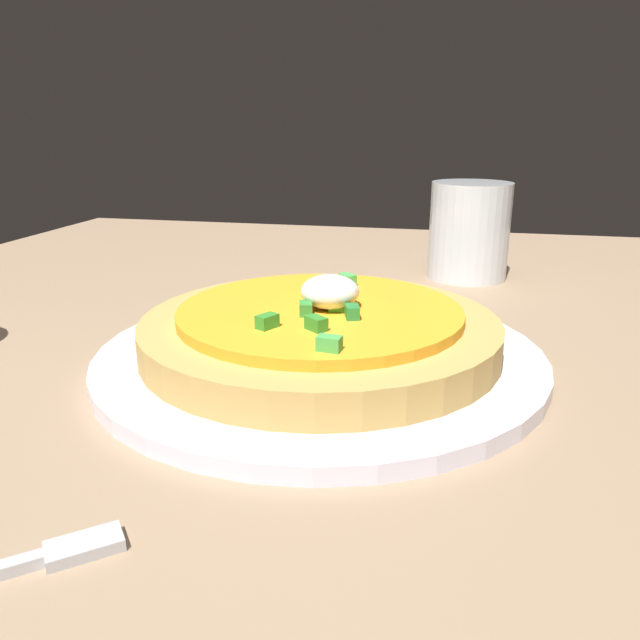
{
  "coord_description": "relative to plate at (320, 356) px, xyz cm",
  "views": [
    {
      "loc": [
        -36.58,
        -13.46,
        17.79
      ],
      "look_at": [
        0.56,
        -5.26,
        5.36
      ],
      "focal_mm": 34.37,
      "sensor_mm": 36.0,
      "label": 1
    }
  ],
  "objects": [
    {
      "name": "pizza",
      "position": [
        -0.01,
        -0.02,
        1.91
      ],
      "size": [
        23.37,
        23.37,
        5.02
      ],
      "color": "tan",
      "rests_on": "plate"
    },
    {
      "name": "dining_table",
      "position": [
        -0.56,
        5.26,
        -1.68
      ],
      "size": [
        110.49,
        89.38,
        2.3
      ],
      "primitive_type": "cube",
      "color": "#957A5E",
      "rests_on": "ground"
    },
    {
      "name": "plate",
      "position": [
        0.0,
        0.0,
        0.0
      ],
      "size": [
        29.29,
        29.29,
        1.05
      ],
      "primitive_type": "cylinder",
      "color": "white",
      "rests_on": "dining_table"
    },
    {
      "name": "cup_near",
      "position": [
        26.39,
        -9.66,
        3.74
      ],
      "size": [
        8.02,
        8.02,
        9.66
      ],
      "color": "silver",
      "rests_on": "dining_table"
    }
  ]
}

